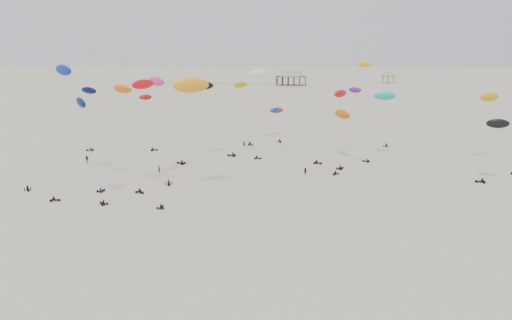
# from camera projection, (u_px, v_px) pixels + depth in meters

# --- Properties ---
(ground_plane) EXTENTS (900.00, 900.00, 0.00)m
(ground_plane) POSITION_uv_depth(u_px,v_px,m) (292.00, 115.00, 203.29)
(ground_plane) COLOR beige
(pavilion_main) EXTENTS (21.00, 13.00, 9.80)m
(pavilion_main) POSITION_uv_depth(u_px,v_px,m) (291.00, 79.00, 348.43)
(pavilion_main) COLOR brown
(pavilion_main) RESTS_ON ground
(pavilion_small) EXTENTS (9.00, 7.00, 8.00)m
(pavilion_small) POSITION_uv_depth(u_px,v_px,m) (388.00, 78.00, 368.60)
(pavilion_small) COLOR brown
(pavilion_small) RESTS_ON ground
(pier_fence) EXTENTS (80.20, 0.20, 1.50)m
(pier_fence) POSITION_uv_depth(u_px,v_px,m) (218.00, 83.00, 355.87)
(pier_fence) COLOR black
(pier_fence) RESTS_ON ground
(rig_0) EXTENTS (5.19, 13.52, 12.98)m
(rig_0) POSITION_uv_depth(u_px,v_px,m) (277.00, 116.00, 153.94)
(rig_0) COLOR black
(rig_0) RESTS_ON ground
(rig_1) EXTENTS (9.82, 6.51, 23.81)m
(rig_1) POSITION_uv_depth(u_px,v_px,m) (371.00, 89.00, 139.99)
(rig_1) COLOR black
(rig_1) RESTS_ON ground
(rig_2) EXTENTS (9.54, 13.83, 26.78)m
(rig_2) POSITION_uv_depth(u_px,v_px,m) (113.00, 86.00, 137.64)
(rig_2) COLOR black
(rig_2) RESTS_ON ground
(rig_3) EXTENTS (6.59, 10.51, 19.33)m
(rig_3) POSITION_uv_depth(u_px,v_px,m) (348.00, 120.00, 112.46)
(rig_3) COLOR black
(rig_3) RESTS_ON ground
(rig_4) EXTENTS (8.19, 12.09, 22.17)m
(rig_4) POSITION_uv_depth(u_px,v_px,m) (159.00, 100.00, 105.87)
(rig_4) COLOR black
(rig_4) RESTS_ON ground
(rig_5) EXTENTS (4.11, 16.66, 19.82)m
(rig_5) POSITION_uv_depth(u_px,v_px,m) (340.00, 110.00, 122.05)
(rig_5) COLOR black
(rig_5) RESTS_ON ground
(rig_6) EXTENTS (7.09, 16.58, 19.64)m
(rig_6) POSITION_uv_depth(u_px,v_px,m) (494.00, 110.00, 118.02)
(rig_6) COLOR black
(rig_6) RESTS_ON ground
(rig_7) EXTENTS (4.31, 16.40, 22.74)m
(rig_7) POSITION_uv_depth(u_px,v_px,m) (80.00, 118.00, 98.58)
(rig_7) COLOR black
(rig_7) RESTS_ON ground
(rig_9) EXTENTS (5.86, 2.77, 13.47)m
(rig_9) POSITION_uv_depth(u_px,v_px,m) (494.00, 137.00, 102.37)
(rig_9) COLOR black
(rig_9) RESTS_ON ground
(rig_10) EXTENTS (7.91, 11.40, 19.88)m
(rig_10) POSITION_uv_depth(u_px,v_px,m) (199.00, 100.00, 122.91)
(rig_10) COLOR black
(rig_10) RESTS_ON ground
(rig_11) EXTENTS (6.01, 10.74, 13.61)m
(rig_11) POSITION_uv_depth(u_px,v_px,m) (269.00, 128.00, 128.43)
(rig_11) COLOR black
(rig_11) RESTS_ON ground
(rig_12) EXTENTS (4.94, 6.26, 19.12)m
(rig_12) POSITION_uv_depth(u_px,v_px,m) (237.00, 108.00, 127.65)
(rig_12) COLOR black
(rig_12) RESTS_ON ground
(rig_13) EXTENTS (8.10, 8.40, 17.30)m
(rig_13) POSITION_uv_depth(u_px,v_px,m) (383.00, 103.00, 123.99)
(rig_13) COLOR black
(rig_13) RESTS_ON ground
(rig_14) EXTENTS (9.43, 10.65, 13.68)m
(rig_14) POSITION_uv_depth(u_px,v_px,m) (339.00, 121.00, 123.03)
(rig_14) COLOR black
(rig_14) RESTS_ON ground
(rig_15) EXTENTS (7.39, 14.09, 23.26)m
(rig_15) POSITION_uv_depth(u_px,v_px,m) (189.00, 92.00, 92.53)
(rig_15) COLOR black
(rig_15) RESTS_ON ground
(rig_16) EXTENTS (7.72, 6.26, 21.01)m
(rig_16) POSITION_uv_depth(u_px,v_px,m) (119.00, 106.00, 95.88)
(rig_16) COLOR black
(rig_16) RESTS_ON ground
(rig_17) EXTENTS (7.19, 5.82, 19.24)m
(rig_17) POSITION_uv_depth(u_px,v_px,m) (85.00, 120.00, 88.68)
(rig_17) COLOR black
(rig_17) RESTS_ON ground
(rig_18) EXTENTS (6.93, 15.70, 25.27)m
(rig_18) POSITION_uv_depth(u_px,v_px,m) (59.00, 86.00, 103.83)
(rig_18) COLOR black
(rig_18) RESTS_ON ground
(rig_19) EXTENTS (5.56, 13.62, 22.10)m
(rig_19) POSITION_uv_depth(u_px,v_px,m) (142.00, 99.00, 101.09)
(rig_19) COLOR black
(rig_19) RESTS_ON ground
(rig_20) EXTENTS (6.92, 8.72, 15.02)m
(rig_20) POSITION_uv_depth(u_px,v_px,m) (148.00, 114.00, 137.60)
(rig_20) COLOR black
(rig_20) RESTS_ON ground
(rig_21) EXTENTS (6.31, 10.72, 21.18)m
(rig_21) POSITION_uv_depth(u_px,v_px,m) (257.00, 84.00, 144.50)
(rig_21) COLOR black
(rig_21) RESTS_ON ground
(spectator_0) EXTENTS (0.88, 0.93, 2.10)m
(spectator_0) POSITION_uv_depth(u_px,v_px,m) (159.00, 173.00, 111.93)
(spectator_0) COLOR black
(spectator_0) RESTS_ON ground
(spectator_1) EXTENTS (1.06, 1.00, 1.89)m
(spectator_1) POSITION_uv_depth(u_px,v_px,m) (305.00, 175.00, 110.43)
(spectator_1) COLOR black
(spectator_1) RESTS_ON ground
(spectator_2) EXTENTS (1.39, 0.85, 2.22)m
(spectator_2) POSITION_uv_depth(u_px,v_px,m) (87.00, 163.00, 121.56)
(spectator_2) COLOR black
(spectator_2) RESTS_ON ground
(spectator_3) EXTENTS (0.83, 0.68, 1.96)m
(spectator_3) POSITION_uv_depth(u_px,v_px,m) (244.00, 147.00, 140.77)
(spectator_3) COLOR black
(spectator_3) RESTS_ON ground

